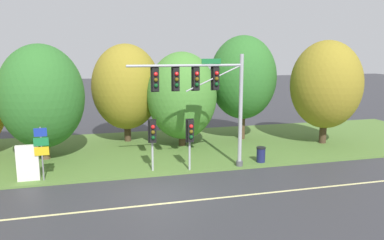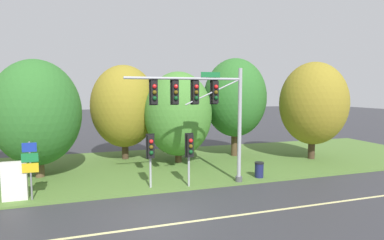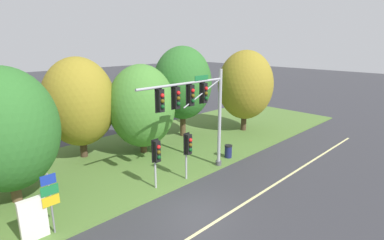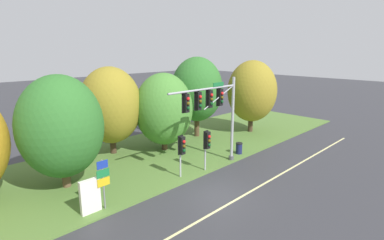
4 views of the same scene
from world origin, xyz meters
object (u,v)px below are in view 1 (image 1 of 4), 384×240
(tree_furthest_back, at_px, (326,85))
(traffic_signal_mast, at_px, (204,90))
(pedestrian_signal_near_kerb, at_px, (153,134))
(route_sign_post, at_px, (41,147))
(pedestrian_signal_further_along, at_px, (190,134))
(info_kiosk, at_px, (28,163))
(trash_bin, at_px, (261,154))
(tree_mid_verge, at_px, (126,87))
(tree_tall_centre, at_px, (182,96))
(tree_right_far, at_px, (243,78))
(tree_behind_signpost, at_px, (42,97))

(tree_furthest_back, bearing_deg, traffic_signal_mast, -159.96)
(pedestrian_signal_near_kerb, bearing_deg, traffic_signal_mast, -5.33)
(route_sign_post, distance_m, tree_furthest_back, 19.35)
(pedestrian_signal_further_along, distance_m, route_sign_post, 7.84)
(info_kiosk, distance_m, trash_bin, 13.14)
(traffic_signal_mast, height_order, tree_mid_verge, tree_mid_verge)
(pedestrian_signal_further_along, bearing_deg, tree_mid_verge, 108.91)
(tree_mid_verge, distance_m, tree_furthest_back, 14.46)
(tree_mid_verge, bearing_deg, pedestrian_signal_near_kerb, -84.61)
(pedestrian_signal_near_kerb, relative_size, trash_bin, 3.19)
(tree_furthest_back, bearing_deg, tree_tall_centre, 169.37)
(pedestrian_signal_near_kerb, relative_size, tree_right_far, 0.38)
(tree_behind_signpost, bearing_deg, tree_right_far, 8.38)
(route_sign_post, relative_size, tree_right_far, 0.36)
(tree_behind_signpost, distance_m, tree_tall_centre, 9.13)
(traffic_signal_mast, distance_m, tree_right_far, 8.22)
(tree_mid_verge, height_order, tree_furthest_back, tree_furthest_back)
(pedestrian_signal_further_along, xyz_separation_m, tree_mid_verge, (-2.78, 8.10, 1.93))
(tree_tall_centre, distance_m, trash_bin, 7.12)
(tree_right_far, distance_m, tree_furthest_back, 5.96)
(tree_mid_verge, height_order, tree_tall_centre, tree_mid_verge)
(traffic_signal_mast, xyz_separation_m, pedestrian_signal_near_kerb, (-2.86, 0.27, -2.43))
(pedestrian_signal_further_along, distance_m, info_kiosk, 8.66)
(traffic_signal_mast, xyz_separation_m, route_sign_post, (-8.63, 0.26, -2.75))
(pedestrian_signal_further_along, bearing_deg, tree_right_far, 48.98)
(traffic_signal_mast, bearing_deg, pedestrian_signal_further_along, -170.64)
(route_sign_post, xyz_separation_m, tree_tall_centre, (8.70, 5.38, 1.77))
(tree_right_far, bearing_deg, traffic_signal_mast, -127.36)
(tree_mid_verge, bearing_deg, tree_tall_centre, -32.46)
(tree_mid_verge, relative_size, info_kiosk, 3.79)
(tree_behind_signpost, relative_size, tree_tall_centre, 1.07)
(tree_behind_signpost, height_order, tree_furthest_back, tree_furthest_back)
(pedestrian_signal_further_along, xyz_separation_m, info_kiosk, (-8.56, 0.55, -1.19))
(tree_tall_centre, distance_m, tree_right_far, 5.12)
(pedestrian_signal_further_along, height_order, tree_furthest_back, tree_furthest_back)
(route_sign_post, xyz_separation_m, tree_right_far, (13.62, 6.27, 2.88))
(pedestrian_signal_near_kerb, relative_size, tree_tall_centre, 0.45)
(pedestrian_signal_near_kerb, relative_size, pedestrian_signal_further_along, 1.00)
(tree_behind_signpost, distance_m, info_kiosk, 5.05)
(tree_tall_centre, bearing_deg, pedestrian_signal_near_kerb, -118.56)
(pedestrian_signal_near_kerb, distance_m, tree_tall_centre, 6.29)
(tree_tall_centre, bearing_deg, tree_furthest_back, -10.63)
(pedestrian_signal_near_kerb, distance_m, route_sign_post, 5.78)
(pedestrian_signal_further_along, relative_size, route_sign_post, 1.04)
(tree_furthest_back, bearing_deg, pedestrian_signal_near_kerb, -165.17)
(trash_bin, bearing_deg, tree_right_far, 78.72)
(tree_behind_signpost, distance_m, tree_mid_verge, 6.43)
(tree_behind_signpost, xyz_separation_m, tree_furthest_back, (19.22, -0.74, 0.35))
(route_sign_post, height_order, tree_furthest_back, tree_furthest_back)
(traffic_signal_mast, relative_size, tree_tall_centre, 1.00)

